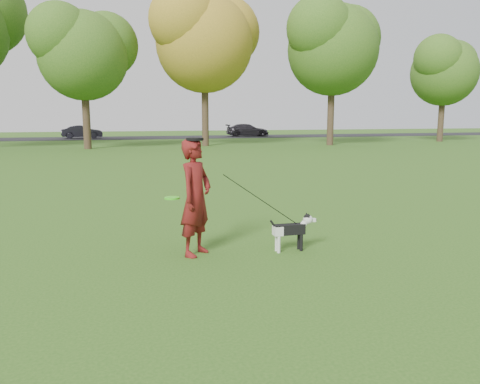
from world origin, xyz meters
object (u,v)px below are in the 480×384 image
object	(u,v)px
dog	(293,228)
car_right	(247,130)
man	(196,198)
car_mid	(82,132)

from	to	relation	value
dog	car_right	xyz separation A→B (m)	(10.60, 39.75, 0.28)
man	car_mid	world-z (taller)	man
car_right	dog	bearing A→B (deg)	171.23
dog	car_mid	bearing A→B (deg)	97.96
car_mid	car_right	world-z (taller)	car_right
car_right	car_mid	bearing A→B (deg)	96.16
car_mid	car_right	size ratio (longest dim) A/B	0.83
car_right	man	bearing A→B (deg)	169.10
dog	car_mid	xyz separation A→B (m)	(-5.56, 39.75, 0.25)
man	car_right	bearing A→B (deg)	23.87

